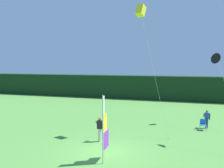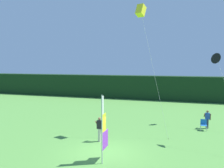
{
  "view_description": "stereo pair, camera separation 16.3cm",
  "coord_description": "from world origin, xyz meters",
  "px_view_note": "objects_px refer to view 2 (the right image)",
  "views": [
    {
      "loc": [
        4.51,
        -13.17,
        5.45
      ],
      "look_at": [
        -0.59,
        3.71,
        3.93
      ],
      "focal_mm": 37.22,
      "sensor_mm": 36.0,
      "label": 1
    },
    {
      "loc": [
        4.66,
        -13.12,
        5.45
      ],
      "look_at": [
        -0.59,
        3.71,
        3.93
      ],
      "focal_mm": 37.22,
      "sensor_mm": 36.0,
      "label": 2
    }
  ],
  "objects_px": {
    "person_near_banner": "(207,119)",
    "person_mid_field": "(100,129)",
    "kite_yellow_box_2": "(141,11)",
    "banner_flag": "(104,130)",
    "folding_chair": "(204,124)",
    "kite_black_delta_1": "(217,59)"
  },
  "relations": [
    {
      "from": "person_mid_field",
      "to": "folding_chair",
      "type": "xyz_separation_m",
      "value": [
        7.22,
        5.21,
        -0.41
      ]
    },
    {
      "from": "banner_flag",
      "to": "person_near_banner",
      "type": "bearing_deg",
      "value": 55.54
    },
    {
      "from": "kite_yellow_box_2",
      "to": "kite_black_delta_1",
      "type": "bearing_deg",
      "value": -6.05
    },
    {
      "from": "person_mid_field",
      "to": "kite_yellow_box_2",
      "type": "distance_m",
      "value": 9.21
    },
    {
      "from": "person_mid_field",
      "to": "kite_yellow_box_2",
      "type": "relative_size",
      "value": 0.17
    },
    {
      "from": "banner_flag",
      "to": "person_near_banner",
      "type": "distance_m",
      "value": 10.91
    },
    {
      "from": "person_near_banner",
      "to": "kite_black_delta_1",
      "type": "xyz_separation_m",
      "value": [
        0.12,
        -3.78,
        4.95
      ]
    },
    {
      "from": "person_mid_field",
      "to": "folding_chair",
      "type": "distance_m",
      "value": 8.91
    },
    {
      "from": "banner_flag",
      "to": "person_mid_field",
      "type": "relative_size",
      "value": 2.2
    },
    {
      "from": "banner_flag",
      "to": "folding_chair",
      "type": "height_order",
      "value": "banner_flag"
    },
    {
      "from": "banner_flag",
      "to": "folding_chair",
      "type": "relative_size",
      "value": 4.27
    },
    {
      "from": "person_near_banner",
      "to": "kite_yellow_box_2",
      "type": "height_order",
      "value": "kite_yellow_box_2"
    },
    {
      "from": "kite_black_delta_1",
      "to": "person_mid_field",
      "type": "bearing_deg",
      "value": -164.9
    },
    {
      "from": "folding_chair",
      "to": "kite_yellow_box_2",
      "type": "relative_size",
      "value": 0.09
    },
    {
      "from": "folding_chair",
      "to": "kite_black_delta_1",
      "type": "xyz_separation_m",
      "value": [
        0.45,
        -3.14,
        5.27
      ]
    },
    {
      "from": "person_near_banner",
      "to": "person_mid_field",
      "type": "height_order",
      "value": "person_mid_field"
    },
    {
      "from": "person_near_banner",
      "to": "folding_chair",
      "type": "distance_m",
      "value": 0.79
    },
    {
      "from": "banner_flag",
      "to": "person_mid_field",
      "type": "distance_m",
      "value": 3.53
    },
    {
      "from": "person_near_banner",
      "to": "person_mid_field",
      "type": "distance_m",
      "value": 9.56
    },
    {
      "from": "person_mid_field",
      "to": "kite_black_delta_1",
      "type": "distance_m",
      "value": 9.31
    },
    {
      "from": "person_near_banner",
      "to": "kite_black_delta_1",
      "type": "distance_m",
      "value": 6.23
    },
    {
      "from": "banner_flag",
      "to": "kite_black_delta_1",
      "type": "distance_m",
      "value": 9.04
    }
  ]
}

